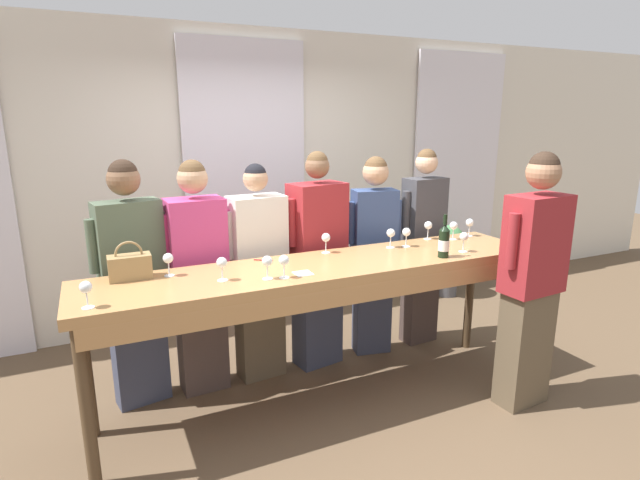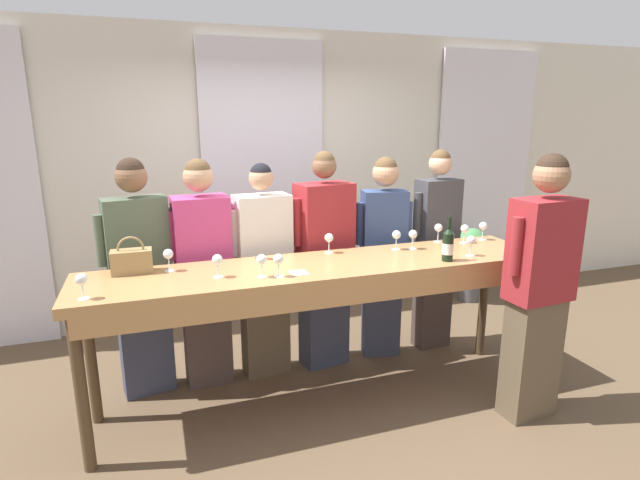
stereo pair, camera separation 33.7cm
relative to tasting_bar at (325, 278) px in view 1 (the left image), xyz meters
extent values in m
plane|color=brown|center=(0.00, 0.02, -0.93)|extent=(18.00, 18.00, 0.00)
cube|color=silver|center=(0.00, 1.84, 0.47)|extent=(12.00, 0.06, 2.80)
cube|color=white|center=(0.00, 1.78, 0.41)|extent=(1.19, 0.03, 2.69)
cube|color=white|center=(2.55, 1.78, 0.41)|extent=(1.19, 0.03, 2.69)
cube|color=#B27F4C|center=(0.00, 0.02, 0.07)|extent=(3.18, 0.65, 0.07)
cube|color=#B27F4C|center=(0.00, -0.29, -0.03)|extent=(3.06, 0.03, 0.12)
cylinder|color=#4C3823|center=(-1.52, -0.23, -0.45)|extent=(0.07, 0.07, 0.96)
cylinder|color=#4C3823|center=(1.52, -0.23, -0.45)|extent=(0.07, 0.07, 0.96)
cylinder|color=#4C3823|center=(-1.52, 0.27, -0.45)|extent=(0.07, 0.07, 0.96)
cylinder|color=#4C3823|center=(1.52, 0.27, -0.45)|extent=(0.07, 0.07, 0.96)
cylinder|color=black|center=(0.83, -0.18, 0.19)|extent=(0.07, 0.07, 0.19)
cone|color=black|center=(0.83, -0.18, 0.31)|extent=(0.07, 0.07, 0.04)
cylinder|color=black|center=(0.83, -0.18, 0.37)|extent=(0.03, 0.03, 0.07)
cylinder|color=white|center=(0.83, -0.18, 0.18)|extent=(0.08, 0.08, 0.08)
cube|color=#997A4C|center=(-1.21, 0.22, 0.17)|extent=(0.25, 0.13, 0.15)
torus|color=#997A4C|center=(-1.21, 0.22, 0.25)|extent=(0.16, 0.01, 0.16)
cylinder|color=white|center=(1.43, 0.24, 0.10)|extent=(0.06, 0.06, 0.00)
cylinder|color=white|center=(1.43, 0.24, 0.14)|extent=(0.01, 0.01, 0.08)
sphere|color=white|center=(1.43, 0.24, 0.21)|extent=(0.06, 0.06, 0.06)
cylinder|color=white|center=(0.76, 0.17, 0.10)|extent=(0.06, 0.06, 0.00)
cylinder|color=white|center=(0.76, 0.17, 0.14)|extent=(0.01, 0.01, 0.08)
sphere|color=white|center=(0.76, 0.17, 0.21)|extent=(0.06, 0.06, 0.06)
cylinder|color=white|center=(0.13, 0.26, 0.10)|extent=(0.06, 0.06, 0.00)
cylinder|color=white|center=(0.13, 0.26, 0.14)|extent=(0.01, 0.01, 0.08)
sphere|color=white|center=(0.13, 0.26, 0.21)|extent=(0.06, 0.06, 0.06)
sphere|color=maroon|center=(0.13, 0.26, 0.20)|extent=(0.04, 0.04, 0.04)
cylinder|color=white|center=(-0.71, -0.04, 0.10)|extent=(0.06, 0.06, 0.00)
cylinder|color=white|center=(-0.71, -0.04, 0.14)|extent=(0.01, 0.01, 0.08)
sphere|color=white|center=(-0.71, -0.04, 0.21)|extent=(0.06, 0.06, 0.06)
cylinder|color=white|center=(-0.45, -0.13, 0.10)|extent=(0.06, 0.06, 0.00)
cylinder|color=white|center=(-0.45, -0.13, 0.14)|extent=(0.01, 0.01, 0.08)
sphere|color=white|center=(-0.45, -0.13, 0.21)|extent=(0.06, 0.06, 0.06)
sphere|color=maroon|center=(-0.45, -0.13, 0.20)|extent=(0.04, 0.04, 0.04)
cylinder|color=white|center=(-0.35, -0.15, 0.10)|extent=(0.06, 0.06, 0.00)
cylinder|color=white|center=(-0.35, -0.15, 0.14)|extent=(0.01, 0.01, 0.08)
sphere|color=white|center=(-0.35, -0.15, 0.21)|extent=(0.06, 0.06, 0.06)
cylinder|color=white|center=(-1.45, -0.19, 0.10)|extent=(0.06, 0.06, 0.00)
cylinder|color=white|center=(-1.45, -0.19, 0.14)|extent=(0.01, 0.01, 0.08)
sphere|color=white|center=(-1.45, -0.19, 0.21)|extent=(0.06, 0.06, 0.06)
cylinder|color=white|center=(1.05, 0.29, 0.10)|extent=(0.06, 0.06, 0.00)
cylinder|color=white|center=(1.05, 0.29, 0.14)|extent=(0.01, 0.01, 0.08)
sphere|color=white|center=(1.05, 0.29, 0.21)|extent=(0.06, 0.06, 0.06)
sphere|color=maroon|center=(1.05, 0.29, 0.20)|extent=(0.04, 0.04, 0.04)
cylinder|color=white|center=(-0.99, 0.18, 0.10)|extent=(0.06, 0.06, 0.00)
cylinder|color=white|center=(-0.99, 0.18, 0.14)|extent=(0.01, 0.01, 0.08)
sphere|color=white|center=(-0.99, 0.18, 0.21)|extent=(0.06, 0.06, 0.06)
cylinder|color=white|center=(0.63, 0.19, 0.10)|extent=(0.06, 0.06, 0.00)
cylinder|color=white|center=(0.63, 0.19, 0.14)|extent=(0.01, 0.01, 0.08)
sphere|color=white|center=(0.63, 0.19, 0.21)|extent=(0.06, 0.06, 0.06)
cylinder|color=white|center=(1.05, -0.13, 0.10)|extent=(0.06, 0.06, 0.00)
cylinder|color=white|center=(1.05, -0.13, 0.14)|extent=(0.01, 0.01, 0.08)
sphere|color=white|center=(1.05, -0.13, 0.21)|extent=(0.06, 0.06, 0.06)
cylinder|color=white|center=(1.23, 0.20, 0.10)|extent=(0.06, 0.06, 0.00)
cylinder|color=white|center=(1.23, 0.20, 0.14)|extent=(0.01, 0.01, 0.08)
sphere|color=white|center=(1.23, 0.20, 0.21)|extent=(0.06, 0.06, 0.06)
sphere|color=maroon|center=(1.23, 0.20, 0.20)|extent=(0.04, 0.04, 0.04)
cube|color=white|center=(-0.21, -0.12, 0.10)|extent=(0.11, 0.11, 0.00)
cylinder|color=maroon|center=(-0.35, 0.26, 0.10)|extent=(0.12, 0.08, 0.01)
cube|color=#383D51|center=(-1.18, 0.57, -0.52)|extent=(0.38, 0.24, 0.81)
cube|color=#4C5B47|center=(-1.18, 0.57, 0.20)|extent=(0.45, 0.28, 0.64)
sphere|color=brown|center=(-1.18, 0.57, 0.67)|extent=(0.21, 0.21, 0.21)
sphere|color=#332319|center=(-1.18, 0.57, 0.70)|extent=(0.19, 0.19, 0.19)
cylinder|color=#4C5B47|center=(-0.95, 0.61, 0.25)|extent=(0.08, 0.08, 0.35)
cylinder|color=#4C5B47|center=(-1.41, 0.52, 0.25)|extent=(0.08, 0.08, 0.35)
cube|color=#473833|center=(-0.74, 0.57, -0.53)|extent=(0.35, 0.24, 0.80)
cube|color=#C63D7A|center=(-0.74, 0.57, 0.19)|extent=(0.41, 0.28, 0.64)
sphere|color=tan|center=(-0.74, 0.57, 0.65)|extent=(0.21, 0.21, 0.21)
sphere|color=brown|center=(-0.74, 0.57, 0.69)|extent=(0.18, 0.18, 0.18)
cylinder|color=#C63D7A|center=(-0.52, 0.58, 0.24)|extent=(0.07, 0.07, 0.35)
cylinder|color=#C63D7A|center=(-0.96, 0.56, 0.24)|extent=(0.07, 0.07, 0.35)
cube|color=brown|center=(-0.29, 0.57, -0.53)|extent=(0.36, 0.23, 0.80)
cube|color=silver|center=(-0.29, 0.57, 0.18)|extent=(0.43, 0.27, 0.63)
sphere|color=tan|center=(-0.29, 0.57, 0.62)|extent=(0.18, 0.18, 0.18)
sphere|color=black|center=(-0.29, 0.57, 0.66)|extent=(0.16, 0.16, 0.16)
cylinder|color=silver|center=(-0.07, 0.59, 0.23)|extent=(0.08, 0.08, 0.35)
cylinder|color=silver|center=(-0.51, 0.55, 0.23)|extent=(0.08, 0.08, 0.35)
cube|color=#383D51|center=(0.20, 0.57, -0.51)|extent=(0.39, 0.28, 0.84)
cube|color=maroon|center=(0.20, 0.57, 0.24)|extent=(0.46, 0.33, 0.66)
sphere|color=brown|center=(0.20, 0.57, 0.69)|extent=(0.19, 0.19, 0.19)
sphere|color=brown|center=(0.20, 0.57, 0.73)|extent=(0.17, 0.17, 0.17)
cylinder|color=maroon|center=(0.43, 0.61, 0.28)|extent=(0.08, 0.08, 0.36)
cylinder|color=maroon|center=(-0.03, 0.53, 0.28)|extent=(0.08, 0.08, 0.36)
cube|color=#383D51|center=(0.71, 0.57, -0.54)|extent=(0.33, 0.23, 0.79)
cube|color=#334775|center=(0.71, 0.57, 0.17)|extent=(0.39, 0.27, 0.63)
sphere|color=tan|center=(0.71, 0.57, 0.62)|extent=(0.21, 0.21, 0.21)
sphere|color=brown|center=(0.71, 0.57, 0.66)|extent=(0.19, 0.19, 0.19)
cylinder|color=#334775|center=(0.91, 0.53, 0.22)|extent=(0.08, 0.08, 0.34)
cylinder|color=#334775|center=(0.52, 0.61, 0.22)|extent=(0.08, 0.08, 0.34)
cube|color=#473833|center=(1.21, 0.57, -0.52)|extent=(0.31, 0.19, 0.83)
cube|color=#3D3D42|center=(1.21, 0.57, 0.23)|extent=(0.37, 0.23, 0.66)
sphere|color=#DBAD89|center=(1.21, 0.57, 0.68)|extent=(0.19, 0.19, 0.19)
sphere|color=brown|center=(1.21, 0.57, 0.72)|extent=(0.17, 0.17, 0.17)
cylinder|color=#3D3D42|center=(1.41, 0.58, 0.28)|extent=(0.07, 0.07, 0.36)
cylinder|color=#3D3D42|center=(1.01, 0.55, 0.28)|extent=(0.07, 0.07, 0.36)
cube|color=brown|center=(1.27, -0.58, -0.51)|extent=(0.37, 0.23, 0.84)
cube|color=maroon|center=(1.27, -0.58, 0.24)|extent=(0.44, 0.27, 0.66)
sphere|color=#9E7051|center=(1.27, -0.58, 0.71)|extent=(0.22, 0.22, 0.22)
sphere|color=#332319|center=(1.27, -0.58, 0.75)|extent=(0.19, 0.19, 0.19)
cylinder|color=maroon|center=(1.04, -0.60, 0.29)|extent=(0.08, 0.08, 0.36)
cylinder|color=maroon|center=(1.50, -0.56, 0.29)|extent=(0.08, 0.08, 0.36)
cylinder|color=#4C4C51|center=(2.21, 1.42, -0.80)|extent=(0.23, 0.23, 0.26)
ellipsoid|color=#47844C|center=(2.21, 1.42, -0.41)|extent=(0.41, 0.41, 0.59)
camera|label=1|loc=(-1.37, -2.89, 1.07)|focal=28.00mm
camera|label=2|loc=(-1.06, -3.02, 1.07)|focal=28.00mm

